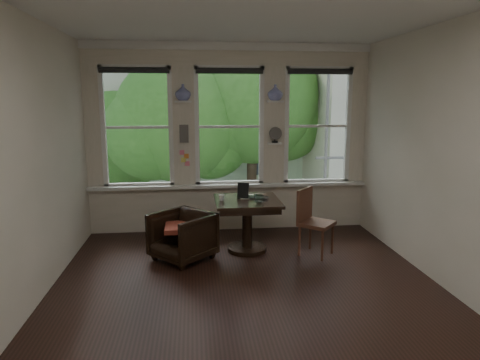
{
  "coord_description": "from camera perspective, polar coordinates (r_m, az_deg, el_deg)",
  "views": [
    {
      "loc": [
        -0.59,
        -4.65,
        2.14
      ],
      "look_at": [
        0.03,
        0.9,
        1.08
      ],
      "focal_mm": 32.0,
      "sensor_mm": 36.0,
      "label": 1
    }
  ],
  "objects": [
    {
      "name": "ground",
      "position": [
        5.15,
        0.84,
        -13.79
      ],
      "size": [
        4.5,
        4.5,
        0.0
      ],
      "primitive_type": "plane",
      "color": "black",
      "rests_on": "ground"
    },
    {
      "name": "ceiling",
      "position": [
        4.76,
        0.95,
        21.17
      ],
      "size": [
        4.5,
        4.5,
        0.0
      ],
      "primitive_type": "plane",
      "rotation": [
        3.14,
        0.0,
        0.0
      ],
      "color": "silver",
      "rests_on": "ground"
    },
    {
      "name": "wall_back",
      "position": [
        6.95,
        -1.43,
        5.48
      ],
      "size": [
        4.5,
        0.0,
        4.5
      ],
      "primitive_type": "plane",
      "rotation": [
        1.57,
        0.0,
        0.0
      ],
      "color": "silver",
      "rests_on": "ground"
    },
    {
      "name": "wall_front",
      "position": [
        2.55,
        7.24,
        -3.86
      ],
      "size": [
        4.5,
        0.0,
        4.5
      ],
      "primitive_type": "plane",
      "rotation": [
        -1.57,
        0.0,
        0.0
      ],
      "color": "silver",
      "rests_on": "ground"
    },
    {
      "name": "wall_left",
      "position": [
        4.98,
        -25.78,
        2.3
      ],
      "size": [
        0.0,
        4.5,
        4.5
      ],
      "primitive_type": "plane",
      "rotation": [
        1.57,
        0.0,
        1.57
      ],
      "color": "silver",
      "rests_on": "ground"
    },
    {
      "name": "wall_right",
      "position": [
        5.48,
        24.96,
        3.05
      ],
      "size": [
        0.0,
        4.5,
        4.5
      ],
      "primitive_type": "plane",
      "rotation": [
        1.57,
        0.0,
        -1.57
      ],
      "color": "silver",
      "rests_on": "ground"
    },
    {
      "name": "window_left",
      "position": [
        6.96,
        -13.5,
        6.85
      ],
      "size": [
        1.1,
        0.12,
        1.9
      ],
      "primitive_type": null,
      "color": "white",
      "rests_on": "ground"
    },
    {
      "name": "window_center",
      "position": [
        6.94,
        -1.44,
        7.12
      ],
      "size": [
        1.1,
        0.12,
        1.9
      ],
      "primitive_type": null,
      "color": "white",
      "rests_on": "ground"
    },
    {
      "name": "window_right",
      "position": [
        7.21,
        10.21,
        7.09
      ],
      "size": [
        1.1,
        0.12,
        1.9
      ],
      "primitive_type": null,
      "color": "white",
      "rests_on": "ground"
    },
    {
      "name": "shelf_left",
      "position": [
        6.8,
        -7.59,
        10.33
      ],
      "size": [
        0.26,
        0.16,
        0.03
      ],
      "primitive_type": "cube",
      "color": "white",
      "rests_on": "ground"
    },
    {
      "name": "shelf_right",
      "position": [
        6.92,
        4.7,
        10.4
      ],
      "size": [
        0.26,
        0.16,
        0.03
      ],
      "primitive_type": "cube",
      "color": "white",
      "rests_on": "ground"
    },
    {
      "name": "intercom",
      "position": [
        6.85,
        -7.48,
        6.15
      ],
      "size": [
        0.14,
        0.06,
        0.28
      ],
      "primitive_type": "cube",
      "color": "#59544F",
      "rests_on": "ground"
    },
    {
      "name": "sticky_notes",
      "position": [
        6.89,
        -7.41,
        3.25
      ],
      "size": [
        0.16,
        0.01,
        0.24
      ],
      "primitive_type": null,
      "color": "pink",
      "rests_on": "ground"
    },
    {
      "name": "desk_fan",
      "position": [
        6.93,
        4.66,
        5.68
      ],
      "size": [
        0.2,
        0.2,
        0.24
      ],
      "primitive_type": null,
      "color": "#59544F",
      "rests_on": "ground"
    },
    {
      "name": "vase_left",
      "position": [
        6.8,
        -7.62,
        11.51
      ],
      "size": [
        0.24,
        0.24,
        0.25
      ],
      "primitive_type": "imported",
      "color": "silver",
      "rests_on": "shelf_left"
    },
    {
      "name": "vase_right",
      "position": [
        6.92,
        4.72,
        11.55
      ],
      "size": [
        0.24,
        0.24,
        0.25
      ],
      "primitive_type": "imported",
      "color": "silver",
      "rests_on": "shelf_right"
    },
    {
      "name": "table",
      "position": [
        6.1,
        0.96,
        -6.06
      ],
      "size": [
        0.9,
        0.9,
        0.75
      ],
      "primitive_type": null,
      "color": "black",
      "rests_on": "ground"
    },
    {
      "name": "armchair_left",
      "position": [
        5.83,
        -7.7,
        -7.43
      ],
      "size": [
        1.01,
        1.01,
        0.66
      ],
      "primitive_type": "imported",
      "rotation": [
        0.0,
        0.0,
        -0.82
      ],
      "color": "black",
      "rests_on": "ground"
    },
    {
      "name": "cushion_red",
      "position": [
        5.8,
        -7.73,
        -6.29
      ],
      "size": [
        0.45,
        0.45,
        0.06
      ],
      "primitive_type": "cube",
      "color": "maroon",
      "rests_on": "armchair_left"
    },
    {
      "name": "side_chair_right",
      "position": [
        6.01,
        10.17,
        -5.64
      ],
      "size": [
        0.59,
        0.59,
        0.92
      ],
      "primitive_type": null,
      "rotation": [
        0.0,
        0.0,
        0.86
      ],
      "color": "#422217",
      "rests_on": "ground"
    },
    {
      "name": "laptop",
      "position": [
        6.02,
        2.03,
        -2.45
      ],
      "size": [
        0.41,
        0.34,
        0.03
      ],
      "primitive_type": "imported",
      "rotation": [
        0.0,
        0.0,
        -0.4
      ],
      "color": "black",
      "rests_on": "table"
    },
    {
      "name": "mug",
      "position": [
        5.93,
        -2.48,
        -2.38
      ],
      "size": [
        0.1,
        0.1,
        0.08
      ],
      "primitive_type": "imported",
      "rotation": [
        0.0,
        0.0,
        0.07
      ],
      "color": "white",
      "rests_on": "table"
    },
    {
      "name": "drinking_glass",
      "position": [
        5.83,
        2.59,
        -2.51
      ],
      "size": [
        0.15,
        0.15,
        0.11
      ],
      "primitive_type": "imported",
      "rotation": [
        0.0,
        0.0,
        -0.13
      ],
      "color": "white",
      "rests_on": "table"
    },
    {
      "name": "tablet",
      "position": [
        6.08,
        0.42,
        -1.4
      ],
      "size": [
        0.18,
        0.12,
        0.22
      ],
      "primitive_type": "cube",
      "rotation": [
        -0.26,
        0.0,
        -0.31
      ],
      "color": "black",
      "rests_on": "table"
    },
    {
      "name": "papers",
      "position": [
        6.17,
        0.95,
        -2.23
      ],
      "size": [
        0.23,
        0.3,
        0.0
      ],
      "primitive_type": "cube",
      "rotation": [
        0.0,
        0.0,
        -0.02
      ],
      "color": "silver",
      "rests_on": "table"
    }
  ]
}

